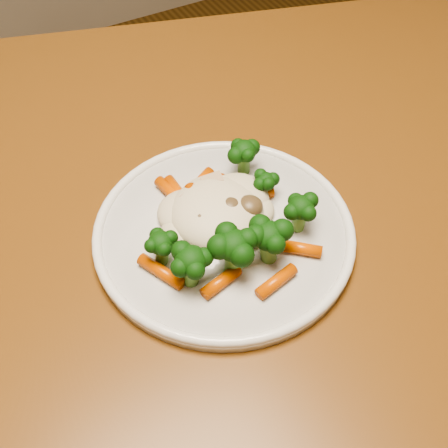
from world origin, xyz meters
name	(u,v)px	position (x,y,z in m)	size (l,w,h in m)	color
dining_table	(228,284)	(-0.06, -0.21, 0.66)	(1.46, 1.18, 0.75)	brown
plate	(224,233)	(-0.07, -0.22, 0.76)	(0.26, 0.26, 0.01)	white
meal	(227,219)	(-0.06, -0.22, 0.78)	(0.18, 0.18, 0.05)	beige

